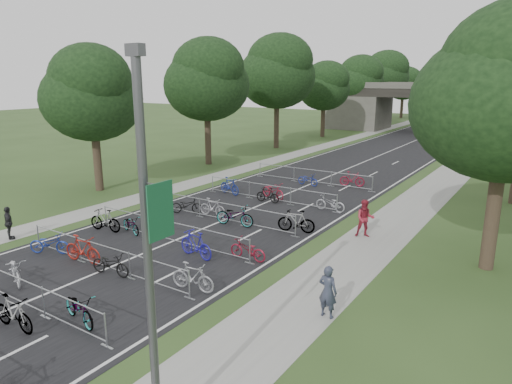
% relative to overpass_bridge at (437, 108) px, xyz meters
% --- Properties ---
extents(road, '(11.00, 140.00, 0.01)m').
position_rel_overpass_bridge_xyz_m(road, '(0.00, -15.00, -3.53)').
color(road, black).
rests_on(road, ground).
extents(sidewalk_right, '(3.00, 140.00, 0.01)m').
position_rel_overpass_bridge_xyz_m(sidewalk_right, '(8.00, -15.00, -3.53)').
color(sidewalk_right, gray).
rests_on(sidewalk_right, ground).
extents(sidewalk_left, '(2.00, 140.00, 0.01)m').
position_rel_overpass_bridge_xyz_m(sidewalk_left, '(-7.50, -15.00, -3.53)').
color(sidewalk_left, gray).
rests_on(sidewalk_left, ground).
extents(lane_markings, '(0.12, 140.00, 0.00)m').
position_rel_overpass_bridge_xyz_m(lane_markings, '(0.00, -15.00, -3.53)').
color(lane_markings, silver).
rests_on(lane_markings, ground).
extents(overpass_bridge, '(31.00, 8.00, 7.05)m').
position_rel_overpass_bridge_xyz_m(overpass_bridge, '(0.00, 0.00, 0.00)').
color(overpass_bridge, '#4C4B44').
rests_on(overpass_bridge, ground).
extents(lamppost, '(0.61, 0.65, 8.21)m').
position_rel_overpass_bridge_xyz_m(lamppost, '(8.33, -63.00, 0.75)').
color(lamppost, '#4C4C51').
rests_on(lamppost, ground).
extents(tree_left_0, '(6.72, 6.72, 10.25)m').
position_rel_overpass_bridge_xyz_m(tree_left_0, '(-11.39, -49.07, 2.96)').
color(tree_left_0, '#33261C').
rests_on(tree_left_0, ground).
extents(tree_right_0, '(7.17, 7.17, 10.93)m').
position_rel_overpass_bridge_xyz_m(tree_right_0, '(13.11, -49.07, 3.39)').
color(tree_right_0, '#33261C').
rests_on(tree_right_0, ground).
extents(tree_left_1, '(7.56, 7.56, 11.53)m').
position_rel_overpass_bridge_xyz_m(tree_left_1, '(-11.39, -37.07, 3.77)').
color(tree_left_1, '#33261C').
rests_on(tree_left_1, ground).
extents(tree_left_2, '(8.40, 8.40, 12.81)m').
position_rel_overpass_bridge_xyz_m(tree_left_2, '(-11.39, -25.07, 4.58)').
color(tree_left_2, '#33261C').
rests_on(tree_left_2, ground).
extents(tree_left_3, '(6.72, 6.72, 10.25)m').
position_rel_overpass_bridge_xyz_m(tree_left_3, '(-11.39, -13.07, 2.96)').
color(tree_left_3, '#33261C').
rests_on(tree_left_3, ground).
extents(tree_left_4, '(7.56, 7.56, 11.53)m').
position_rel_overpass_bridge_xyz_m(tree_left_4, '(-11.39, -1.07, 3.77)').
color(tree_left_4, '#33261C').
rests_on(tree_left_4, ground).
extents(tree_left_5, '(8.40, 8.40, 12.81)m').
position_rel_overpass_bridge_xyz_m(tree_left_5, '(-11.39, 10.93, 4.58)').
color(tree_left_5, '#33261C').
rests_on(tree_left_5, ground).
extents(tree_left_6, '(6.72, 6.72, 10.25)m').
position_rel_overpass_bridge_xyz_m(tree_left_6, '(-11.39, 22.93, 2.96)').
color(tree_left_6, '#33261C').
rests_on(tree_left_6, ground).
extents(barrier_row_1, '(9.70, 0.08, 1.10)m').
position_rel_overpass_bridge_xyz_m(barrier_row_1, '(0.00, -61.40, -2.99)').
color(barrier_row_1, '#A6A9AE').
rests_on(barrier_row_1, ground).
extents(barrier_row_2, '(9.70, 0.08, 1.10)m').
position_rel_overpass_bridge_xyz_m(barrier_row_2, '(0.00, -57.80, -2.99)').
color(barrier_row_2, '#A6A9AE').
rests_on(barrier_row_2, ground).
extents(barrier_row_3, '(9.70, 0.08, 1.10)m').
position_rel_overpass_bridge_xyz_m(barrier_row_3, '(0.00, -54.00, -2.99)').
color(barrier_row_3, '#A6A9AE').
rests_on(barrier_row_3, ground).
extents(barrier_row_4, '(9.70, 0.08, 1.10)m').
position_rel_overpass_bridge_xyz_m(barrier_row_4, '(0.00, -50.00, -2.99)').
color(barrier_row_4, '#A6A9AE').
rests_on(barrier_row_4, ground).
extents(barrier_row_5, '(9.70, 0.08, 1.10)m').
position_rel_overpass_bridge_xyz_m(barrier_row_5, '(0.00, -45.00, -2.99)').
color(barrier_row_5, '#A6A9AE').
rests_on(barrier_row_5, ground).
extents(barrier_row_6, '(9.70, 0.08, 1.10)m').
position_rel_overpass_bridge_xyz_m(barrier_row_6, '(0.00, -39.00, -2.99)').
color(barrier_row_6, '#A6A9AE').
rests_on(barrier_row_6, ground).
extents(bike_5, '(2.06, 1.35, 1.02)m').
position_rel_overpass_bridge_xyz_m(bike_5, '(-1.80, -60.46, -3.02)').
color(bike_5, '#AAABB2').
rests_on(bike_5, ground).
extents(bike_6, '(1.89, 0.61, 1.13)m').
position_rel_overpass_bridge_xyz_m(bike_6, '(1.45, -62.34, -2.97)').
color(bike_6, '#A6A9AE').
rests_on(bike_6, ground).
extents(bike_7, '(2.01, 1.06, 1.01)m').
position_rel_overpass_bridge_xyz_m(bike_7, '(2.78, -60.97, -3.03)').
color(bike_7, '#A6A9AE').
rests_on(bike_7, ground).
extents(bike_8, '(1.90, 1.43, 0.96)m').
position_rel_overpass_bridge_xyz_m(bike_8, '(-3.46, -57.98, -3.06)').
color(bike_8, navy).
rests_on(bike_8, ground).
extents(bike_9, '(2.04, 0.78, 1.19)m').
position_rel_overpass_bridge_xyz_m(bike_9, '(-1.34, -57.81, -2.94)').
color(bike_9, maroon).
rests_on(bike_9, ground).
extents(bike_10, '(1.87, 0.89, 0.95)m').
position_rel_overpass_bridge_xyz_m(bike_10, '(0.66, -58.01, -3.06)').
color(bike_10, black).
rests_on(bike_10, ground).
extents(bike_11, '(1.85, 0.73, 1.08)m').
position_rel_overpass_bridge_xyz_m(bike_11, '(4.29, -57.25, -2.99)').
color(bike_11, gray).
rests_on(bike_11, ground).
extents(bike_12, '(2.00, 0.82, 1.16)m').
position_rel_overpass_bridge_xyz_m(bike_12, '(-3.89, -54.60, -2.95)').
color(bike_12, '#A6A9AE').
rests_on(bike_12, ground).
extents(bike_13, '(1.83, 1.08, 0.91)m').
position_rel_overpass_bridge_xyz_m(bike_13, '(-2.59, -54.07, -3.08)').
color(bike_13, '#A6A9AE').
rests_on(bike_13, ground).
extents(bike_14, '(2.07, 0.87, 1.21)m').
position_rel_overpass_bridge_xyz_m(bike_14, '(2.27, -54.73, -2.93)').
color(bike_14, '#211C9C').
rests_on(bike_14, ground).
extents(bike_15, '(1.78, 0.64, 0.93)m').
position_rel_overpass_bridge_xyz_m(bike_15, '(4.30, -53.72, -3.07)').
color(bike_15, maroon).
rests_on(bike_15, ground).
extents(bike_16, '(1.87, 1.48, 0.95)m').
position_rel_overpass_bridge_xyz_m(bike_16, '(-2.60, -49.90, -3.06)').
color(bike_16, black).
rests_on(bike_16, ground).
extents(bike_17, '(1.73, 0.59, 1.02)m').
position_rel_overpass_bridge_xyz_m(bike_17, '(-1.02, -49.49, -3.02)').
color(bike_17, '#96959C').
rests_on(bike_17, ground).
extents(bike_18, '(2.25, 1.08, 1.14)m').
position_rel_overpass_bridge_xyz_m(bike_18, '(1.09, -50.23, -2.97)').
color(bike_18, '#A6A9AE').
rests_on(bike_18, ground).
extents(bike_19, '(2.01, 1.00, 1.16)m').
position_rel_overpass_bridge_xyz_m(bike_19, '(4.30, -49.37, -2.95)').
color(bike_19, '#A6A9AE').
rests_on(bike_19, ground).
extents(bike_20, '(1.97, 1.00, 1.14)m').
position_rel_overpass_bridge_xyz_m(bike_20, '(-3.20, -44.93, -2.96)').
color(bike_20, navy).
rests_on(bike_20, ground).
extents(bike_21, '(2.15, 1.32, 1.07)m').
position_rel_overpass_bridge_xyz_m(bike_21, '(-0.14, -44.32, -3.00)').
color(bike_21, maroon).
rests_on(bike_21, ground).
extents(bike_22, '(1.64, 0.53, 0.97)m').
position_rel_overpass_bridge_xyz_m(bike_22, '(0.06, -45.31, -3.05)').
color(bike_22, black).
rests_on(bike_22, ground).
extents(bike_23, '(1.86, 0.70, 0.97)m').
position_rel_overpass_bridge_xyz_m(bike_23, '(4.15, -44.92, -3.05)').
color(bike_23, '#ADAEB5').
rests_on(bike_23, ground).
extents(bike_26, '(1.76, 0.82, 0.89)m').
position_rel_overpass_bridge_xyz_m(bike_26, '(0.01, -39.68, -3.09)').
color(bike_26, navy).
rests_on(bike_26, ground).
extents(bike_27, '(1.86, 0.91, 1.08)m').
position_rel_overpass_bridge_xyz_m(bike_27, '(2.80, -38.17, -2.99)').
color(bike_27, maroon).
rests_on(bike_27, ground).
extents(pedestrian_a, '(0.67, 0.46, 1.78)m').
position_rel_overpass_bridge_xyz_m(pedestrian_a, '(9.20, -56.26, -2.64)').
color(pedestrian_a, '#2D3244').
rests_on(pedestrian_a, ground).
extents(pedestrian_b, '(1.13, 1.04, 1.87)m').
position_rel_overpass_bridge_xyz_m(pedestrian_b, '(7.43, -48.10, -2.60)').
color(pedestrian_b, maroon).
rests_on(pedestrian_b, ground).
extents(pedestrian_c, '(1.04, 0.77, 1.63)m').
position_rel_overpass_bridge_xyz_m(pedestrian_c, '(-6.80, -57.93, -2.72)').
color(pedestrian_c, black).
rests_on(pedestrian_c, ground).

